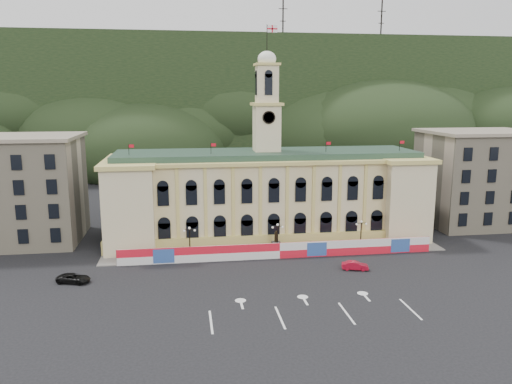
{
  "coord_description": "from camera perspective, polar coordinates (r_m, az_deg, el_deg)",
  "views": [
    {
      "loc": [
        -14.51,
        -58.97,
        25.34
      ],
      "look_at": [
        -3.34,
        18.0,
        10.2
      ],
      "focal_mm": 35.0,
      "sensor_mm": 36.0,
      "label": 1
    }
  ],
  "objects": [
    {
      "name": "red_sedan",
      "position": [
        75.69,
        11.26,
        -8.25
      ],
      "size": [
        3.3,
        4.57,
        1.28
      ],
      "primitive_type": "imported",
      "rotation": [
        0.0,
        0.0,
        1.31
      ],
      "color": "#A00B20",
      "rests_on": "ground"
    },
    {
      "name": "side_building_right",
      "position": [
        107.92,
        24.07,
        1.52
      ],
      "size": [
        21.0,
        17.0,
        18.6
      ],
      "color": "#B6A98C",
      "rests_on": "ground"
    },
    {
      "name": "lane_markings",
      "position": [
        61.36,
        6.36,
        -13.44
      ],
      "size": [
        26.0,
        10.0,
        0.02
      ],
      "primitive_type": null,
      "color": "white",
      "rests_on": "ground"
    },
    {
      "name": "lamp_center",
      "position": [
        80.48,
        2.47,
        -5.05
      ],
      "size": [
        1.96,
        0.44,
        5.15
      ],
      "color": "black",
      "rests_on": "ground"
    },
    {
      "name": "pavement",
      "position": [
        82.06,
        2.35,
        -6.92
      ],
      "size": [
        56.0,
        5.5,
        0.16
      ],
      "primitive_type": "cube",
      "color": "slate",
      "rests_on": "ground"
    },
    {
      "name": "statue",
      "position": [
        81.96,
        2.32,
        -6.13
      ],
      "size": [
        1.4,
        1.4,
        3.72
      ],
      "color": "#595651",
      "rests_on": "ground"
    },
    {
      "name": "city_hall",
      "position": [
        89.53,
        1.23,
        -0.25
      ],
      "size": [
        56.2,
        17.6,
        37.1
      ],
      "color": "beige",
      "rests_on": "ground"
    },
    {
      "name": "lamp_left",
      "position": [
        79.16,
        -7.59,
        -5.42
      ],
      "size": [
        1.96,
        0.44,
        5.15
      ],
      "color": "black",
      "rests_on": "ground"
    },
    {
      "name": "side_building_left",
      "position": [
        95.65,
        -25.45,
        0.3
      ],
      "size": [
        21.0,
        17.0,
        18.6
      ],
      "color": "#B6A98C",
      "rests_on": "ground"
    },
    {
      "name": "hill_ridge",
      "position": [
        181.64,
        -3.71,
        9.15
      ],
      "size": [
        230.0,
        80.0,
        64.0
      ],
      "color": "black",
      "rests_on": "ground"
    },
    {
      "name": "hoarding_fence",
      "position": [
        79.21,
        2.76,
        -6.7
      ],
      "size": [
        50.0,
        0.44,
        2.5
      ],
      "color": "red",
      "rests_on": "ground"
    },
    {
      "name": "lamp_right",
      "position": [
        84.14,
        11.91,
        -4.57
      ],
      "size": [
        1.96,
        0.44,
        5.15
      ],
      "color": "black",
      "rests_on": "ground"
    },
    {
      "name": "black_suv",
      "position": [
        73.81,
        -20.13,
        -9.24
      ],
      "size": [
        4.49,
        5.64,
        1.26
      ],
      "primitive_type": "imported",
      "rotation": [
        0.0,
        0.0,
        1.29
      ],
      "color": "black",
      "rests_on": "ground"
    },
    {
      "name": "ground",
      "position": [
        65.8,
        5.25,
        -11.68
      ],
      "size": [
        260.0,
        260.0,
        0.0
      ],
      "primitive_type": "plane",
      "color": "black",
      "rests_on": "ground"
    }
  ]
}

